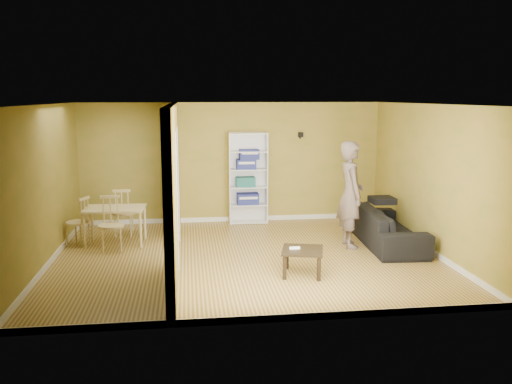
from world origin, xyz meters
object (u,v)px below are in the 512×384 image
Objects in this scene: dining_table at (115,212)px; chair_left at (78,221)px; person at (351,185)px; bookshelf at (248,178)px; chair_far at (124,212)px; chair_near at (111,224)px; sofa at (388,222)px; coffee_table at (303,253)px.

dining_table is 0.69m from chair_left.
person reaches higher than bookshelf.
bookshelf is at bearing 136.06° from chair_left.
chair_far is at bearing 81.87° from dining_table.
person is 2.08× the size of dining_table.
dining_table is (-4.29, 0.74, -0.53)m from person.
chair_near is at bearing 87.28° from person.
bookshelf is 2.07× the size of chair_far.
sofa is 2.10× the size of dining_table.
coffee_table is at bearing -35.76° from dining_table.
person reaches higher than sofa.
sofa is 5.04m from chair_near.
bookshelf reaches higher than coffee_table.
sofa is at bearing -42.05° from bookshelf.
bookshelf is 2.15× the size of chair_left.
bookshelf is at bearing 29.36° from chair_near.
coffee_table is 3.82m from dining_table.
chair_far is at bearing 136.70° from coffee_table.
sofa is 2.42× the size of chair_far.
chair_near reaches higher than chair_left.
person is 4.47m from chair_far.
chair_left is at bearing 137.89° from chair_near.
dining_table is 0.63m from chair_far.
chair_far reaches higher than chair_left.
dining_table is at bearing 82.63° from chair_near.
coffee_table is 0.65× the size of chair_far.
coffee_table is 0.67× the size of chair_left.
chair_near is (-4.30, 0.22, -0.65)m from person.
bookshelf reaches higher than sofa.
sofa is 1.01× the size of person.
coffee_table is 0.63× the size of chair_near.
person is 2.71m from bookshelf.
chair_near reaches higher than chair_far.
chair_far is (-2.57, -0.80, -0.51)m from bookshelf.
bookshelf is (-1.64, 2.15, -0.16)m from person.
coffee_table is at bearing 131.01° from sofa.
dining_table reaches higher than coffee_table.
dining_table is 1.15× the size of chair_far.
dining_table is at bearing -152.08° from bookshelf.
coffee_table is 3.54m from chair_near.
person reaches higher than chair_far.
sofa is 5.08m from dining_table.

